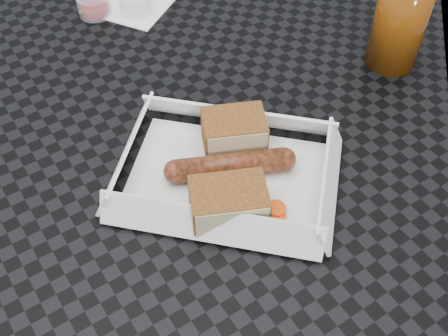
% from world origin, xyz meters
% --- Properties ---
extents(patio_table, '(0.80, 0.80, 0.74)m').
position_xyz_m(patio_table, '(0.00, 0.00, 0.67)').
color(patio_table, black).
rests_on(patio_table, ground).
extents(food_tray, '(0.22, 0.15, 0.00)m').
position_xyz_m(food_tray, '(0.11, -0.10, 0.75)').
color(food_tray, white).
rests_on(food_tray, patio_table).
extents(bratwurst, '(0.15, 0.07, 0.03)m').
position_xyz_m(bratwurst, '(0.12, -0.09, 0.76)').
color(bratwurst, maroon).
rests_on(bratwurst, food_tray).
extents(bread_near, '(0.09, 0.07, 0.05)m').
position_xyz_m(bread_near, '(0.11, -0.05, 0.77)').
color(bread_near, brown).
rests_on(bread_near, food_tray).
extents(bread_far, '(0.10, 0.08, 0.04)m').
position_xyz_m(bread_far, '(0.13, -0.15, 0.77)').
color(bread_far, brown).
rests_on(bread_far, food_tray).
extents(veg_garnish, '(0.03, 0.03, 0.00)m').
position_xyz_m(veg_garnish, '(0.17, -0.14, 0.75)').
color(veg_garnish, '#FD4C0B').
rests_on(veg_garnish, food_tray).
extents(napkin, '(0.14, 0.14, 0.00)m').
position_xyz_m(napkin, '(-0.11, 0.23, 0.75)').
color(napkin, white).
rests_on(napkin, patio_table).
extents(condiment_cup_sauce, '(0.05, 0.05, 0.03)m').
position_xyz_m(condiment_cup_sauce, '(-0.15, 0.19, 0.76)').
color(condiment_cup_sauce, maroon).
rests_on(condiment_cup_sauce, patio_table).
extents(condiment_cup_empty, '(0.05, 0.05, 0.03)m').
position_xyz_m(condiment_cup_empty, '(-0.09, 0.20, 0.76)').
color(condiment_cup_empty, silver).
rests_on(condiment_cup_empty, patio_table).
extents(drink_glass, '(0.07, 0.07, 0.15)m').
position_xyz_m(drink_glass, '(0.30, 0.16, 0.82)').
color(drink_glass, '#663008').
rests_on(drink_glass, patio_table).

